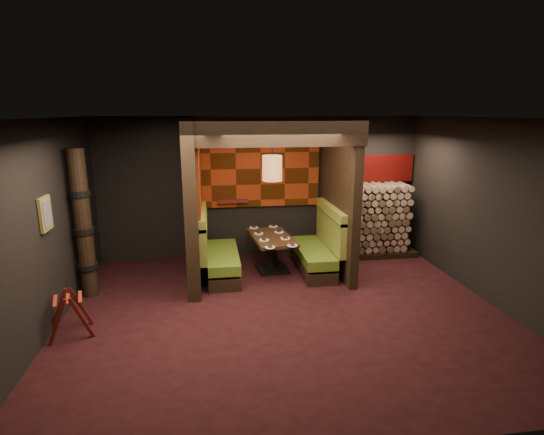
{
  "coord_description": "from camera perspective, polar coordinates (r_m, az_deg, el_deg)",
  "views": [
    {
      "loc": [
        -1.06,
        -5.74,
        2.94
      ],
      "look_at": [
        0.0,
        1.3,
        1.15
      ],
      "focal_mm": 28.0,
      "sensor_mm": 36.0,
      "label": 1
    }
  ],
  "objects": [
    {
      "name": "pendant_lamp",
      "position": [
        7.6,
        0.02,
        6.66
      ],
      "size": [
        0.36,
        0.36,
        1.12
      ],
      "color": "#A66438",
      "rests_on": "ceiling"
    },
    {
      "name": "partition_right",
      "position": [
        7.95,
        8.88,
        2.96
      ],
      "size": [
        0.15,
        2.1,
        2.85
      ],
      "primitive_type": "cube",
      "color": "black",
      "rests_on": "floor"
    },
    {
      "name": "tapa_back_panel",
      "position": [
        8.59,
        -1.57,
        6.61
      ],
      "size": [
        2.4,
        0.06,
        1.55
      ],
      "primitive_type": "cube",
      "color": "maroon",
      "rests_on": "wall_back"
    },
    {
      "name": "tapa_side_panel",
      "position": [
        7.64,
        -9.8,
        5.71
      ],
      "size": [
        0.04,
        1.85,
        1.45
      ],
      "primitive_type": "cube",
      "color": "maroon",
      "rests_on": "partition_left"
    },
    {
      "name": "place_settings",
      "position": [
        7.91,
        -0.03,
        -2.45
      ],
      "size": [
        0.72,
        1.53,
        0.03
      ],
      "color": "white",
      "rests_on": "dining_table"
    },
    {
      "name": "wall_right",
      "position": [
        7.34,
        27.74,
        0.56
      ],
      "size": [
        0.02,
        5.5,
        2.85
      ],
      "primitive_type": "cube",
      "color": "black",
      "rests_on": "ground"
    },
    {
      "name": "totem_column",
      "position": [
        7.34,
        -24.02,
        -0.96
      ],
      "size": [
        0.31,
        0.31,
        2.4
      ],
      "color": "black",
      "rests_on": "floor"
    },
    {
      "name": "firewood_stack",
      "position": [
        9.02,
        13.48,
        -0.33
      ],
      "size": [
        1.73,
        0.7,
        1.5
      ],
      "color": "black",
      "rests_on": "floor"
    },
    {
      "name": "partition_left",
      "position": [
        7.55,
        -10.6,
        2.29
      ],
      "size": [
        0.2,
        2.2,
        2.85
      ],
      "primitive_type": "cube",
      "color": "black",
      "rests_on": "floor"
    },
    {
      "name": "wall_front",
      "position": [
        3.51,
        10.13,
        -11.71
      ],
      "size": [
        6.5,
        0.02,
        2.85
      ],
      "primitive_type": "cube",
      "color": "black",
      "rests_on": "ground"
    },
    {
      "name": "dining_table",
      "position": [
        7.98,
        -0.03,
        -4.13
      ],
      "size": [
        0.82,
        1.34,
        0.67
      ],
      "color": "black",
      "rests_on": "floor"
    },
    {
      "name": "booth_bench_left",
      "position": [
        7.81,
        -7.4,
        -4.98
      ],
      "size": [
        0.68,
        1.6,
        1.14
      ],
      "color": "black",
      "rests_on": "floor"
    },
    {
      "name": "lacquer_shelf",
      "position": [
        8.58,
        -5.31,
        2.22
      ],
      "size": [
        0.6,
        0.12,
        0.07
      ],
      "primitive_type": "cube",
      "color": "#591B15",
      "rests_on": "wall_back"
    },
    {
      "name": "wall_back",
      "position": [
        8.7,
        -1.43,
        4.08
      ],
      "size": [
        6.5,
        0.02,
        2.85
      ],
      "primitive_type": "cube",
      "color": "black",
      "rests_on": "ground"
    },
    {
      "name": "booth_bench_right",
      "position": [
        8.06,
        6.21,
        -4.33
      ],
      "size": [
        0.68,
        1.6,
        1.14
      ],
      "color": "black",
      "rests_on": "floor"
    },
    {
      "name": "bay_front_post",
      "position": [
        8.22,
        8.95,
        3.32
      ],
      "size": [
        0.08,
        0.08,
        2.85
      ],
      "primitive_type": "cube",
      "color": "black",
      "rests_on": "floor"
    },
    {
      "name": "wall_left",
      "position": [
        6.33,
        -28.61,
        -1.49
      ],
      "size": [
        0.02,
        5.5,
        2.85
      ],
      "primitive_type": "cube",
      "color": "black",
      "rests_on": "ground"
    },
    {
      "name": "header_beam",
      "position": [
        6.53,
        0.58,
        11.39
      ],
      "size": [
        2.85,
        0.18,
        0.44
      ],
      "primitive_type": "cube",
      "color": "black",
      "rests_on": "partition_left"
    },
    {
      "name": "floor",
      "position": [
        6.54,
        1.74,
        -12.71
      ],
      "size": [
        6.5,
        5.5,
        0.02
      ],
      "primitive_type": "cube",
      "color": "black",
      "rests_on": "ground"
    },
    {
      "name": "ceiling",
      "position": [
        5.84,
        1.95,
        13.33
      ],
      "size": [
        6.5,
        5.5,
        0.02
      ],
      "primitive_type": "cube",
      "color": "black",
      "rests_on": "ground"
    },
    {
      "name": "luggage_rack",
      "position": [
        6.41,
        -25.57,
        -11.48
      ],
      "size": [
        0.68,
        0.56,
        0.64
      ],
      "color": "#3F0E0A",
      "rests_on": "floor"
    },
    {
      "name": "framed_picture",
      "position": [
        6.36,
        -28.15,
        0.45
      ],
      "size": [
        0.05,
        0.36,
        0.46
      ],
      "color": "olive",
      "rests_on": "wall_left"
    },
    {
      "name": "mosaic_header",
      "position": [
        9.13,
        13.08,
        6.45
      ],
      "size": [
        1.83,
        0.1,
        0.56
      ],
      "primitive_type": "cube",
      "color": "maroon",
      "rests_on": "wall_back"
    }
  ]
}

